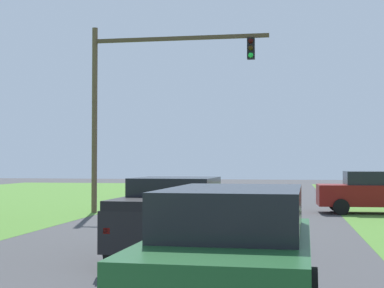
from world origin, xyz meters
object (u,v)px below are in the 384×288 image
(pickup_truck_lead, at_px, (177,215))
(red_suv_near, at_px, (233,260))
(traffic_light, at_px, (138,90))
(crossing_suv_far, at_px, (374,191))

(pickup_truck_lead, bearing_deg, red_suv_near, -72.82)
(traffic_light, height_order, crossing_suv_far, traffic_light)
(pickup_truck_lead, distance_m, crossing_suv_far, 14.08)
(pickup_truck_lead, height_order, traffic_light, traffic_light)
(red_suv_near, relative_size, pickup_truck_lead, 0.83)
(pickup_truck_lead, distance_m, traffic_light, 12.49)
(red_suv_near, bearing_deg, crossing_suv_far, 77.17)
(traffic_light, bearing_deg, red_suv_near, -71.29)
(red_suv_near, height_order, traffic_light, traffic_light)
(traffic_light, xyz_separation_m, crossing_suv_far, (10.18, 1.61, -4.45))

